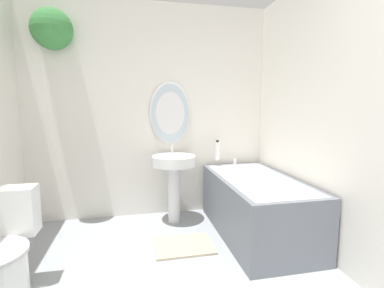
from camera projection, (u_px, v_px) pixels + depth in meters
The scene contains 6 objects.
wall_back at pixel (139, 102), 3.12m from camera, with size 2.82×0.40×2.40m.
wall_right at pixel (345, 115), 2.10m from camera, with size 0.06×2.86×2.40m.
pedestal_sink at pixel (174, 172), 3.01m from camera, with size 0.47×0.47×0.84m.
bathtub at pixel (256, 205), 2.74m from camera, with size 0.72×1.40×0.65m.
shampoo_bottle at pixel (217, 151), 3.24m from camera, with size 0.06×0.06×0.23m.
bath_mat at pixel (184, 246), 2.52m from camera, with size 0.53×0.40×0.02m.
Camera 1 is at (-0.20, -0.46, 1.26)m, focal length 26.00 mm.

